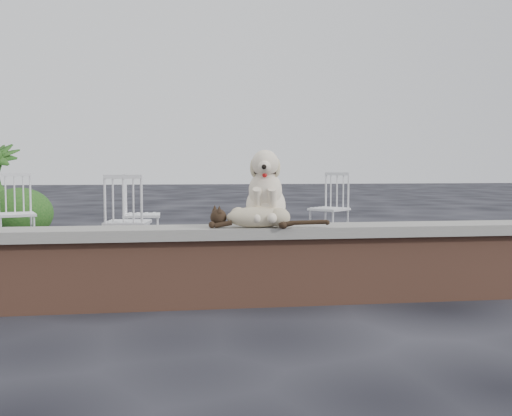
{
  "coord_description": "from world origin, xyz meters",
  "views": [
    {
      "loc": [
        0.23,
        -4.33,
        1.02
      ],
      "look_at": [
        0.89,
        0.2,
        0.7
      ],
      "focal_mm": 41.76,
      "sensor_mm": 36.0,
      "label": 1
    }
  ],
  "objects": [
    {
      "name": "chair_e",
      "position": [
        -0.1,
        2.71,
        0.47
      ],
      "size": [
        0.57,
        0.57,
        0.94
      ],
      "primitive_type": null,
      "rotation": [
        0.0,
        0.0,
        1.58
      ],
      "color": "white",
      "rests_on": "ground"
    },
    {
      "name": "ground",
      "position": [
        0.0,
        0.0,
        0.0
      ],
      "size": [
        60.0,
        60.0,
        0.0
      ],
      "primitive_type": "plane",
      "color": "black",
      "rests_on": "ground"
    },
    {
      "name": "brick_wall",
      "position": [
        0.0,
        0.0,
        0.25
      ],
      "size": [
        6.0,
        0.3,
        0.5
      ],
      "primitive_type": "cube",
      "color": "brown",
      "rests_on": "ground"
    },
    {
      "name": "capstone",
      "position": [
        0.0,
        0.0,
        0.54
      ],
      "size": [
        6.2,
        0.4,
        0.08
      ],
      "primitive_type": "cube",
      "color": "slate",
      "rests_on": "brick_wall"
    },
    {
      "name": "chair_c",
      "position": [
        -0.2,
        1.8,
        0.47
      ],
      "size": [
        0.63,
        0.63,
        0.94
      ],
      "primitive_type": null,
      "rotation": [
        0.0,
        0.0,
        3.0
      ],
      "color": "white",
      "rests_on": "ground"
    },
    {
      "name": "chair_a",
      "position": [
        -1.58,
        3.02,
        0.47
      ],
      "size": [
        0.7,
        0.7,
        0.94
      ],
      "primitive_type": null,
      "rotation": [
        0.0,
        0.0,
        0.31
      ],
      "color": "white",
      "rests_on": "ground"
    },
    {
      "name": "cat",
      "position": [
        0.86,
        -0.11,
        0.67
      ],
      "size": [
        1.05,
        0.45,
        0.17
      ],
      "primitive_type": null,
      "rotation": [
        0.0,
        0.0,
        -0.21
      ],
      "color": "#C0AE89",
      "rests_on": "capstone"
    },
    {
      "name": "dog",
      "position": [
        0.94,
        0.04,
        0.87
      ],
      "size": [
        0.47,
        0.56,
        0.57
      ],
      "primitive_type": null,
      "rotation": [
        0.0,
        0.0,
        -0.21
      ],
      "color": "beige",
      "rests_on": "capstone"
    },
    {
      "name": "chair_d",
      "position": [
        2.33,
        3.38,
        0.47
      ],
      "size": [
        0.79,
        0.79,
        0.94
      ],
      "primitive_type": null,
      "rotation": [
        0.0,
        0.0,
        -0.85
      ],
      "color": "white",
      "rests_on": "ground"
    }
  ]
}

